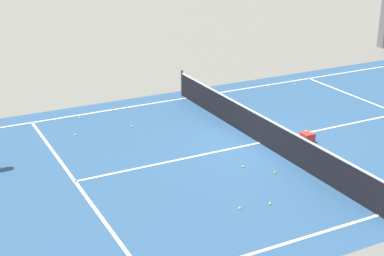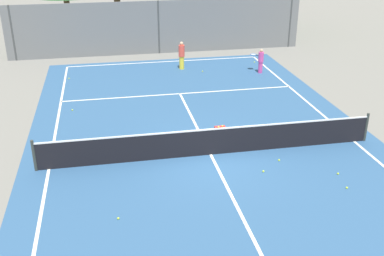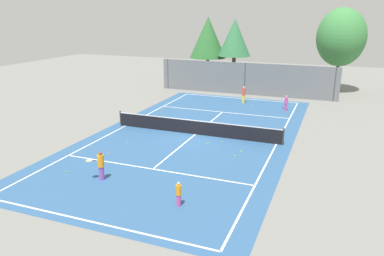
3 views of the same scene
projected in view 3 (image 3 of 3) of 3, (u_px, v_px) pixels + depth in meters
ground_plane at (195, 134)px, 25.70m from camera, size 80.00×80.00×0.00m
court_surface at (195, 134)px, 25.70m from camera, size 13.00×25.00×0.01m
tennis_net at (195, 127)px, 25.55m from camera, size 11.90×0.10×1.10m
perimeter_fence at (245, 79)px, 37.69m from camera, size 18.00×0.12×3.20m
tree_0 at (341, 37)px, 37.93m from camera, size 4.86×4.95×8.49m
tree_1 at (235, 38)px, 40.91m from camera, size 3.56×3.56×7.33m
tree_2 at (208, 37)px, 42.77m from camera, size 4.15×4.15×7.56m
player_0 at (244, 94)px, 34.45m from camera, size 0.33×0.33×1.54m
player_1 at (179, 194)px, 16.06m from camera, size 0.24×0.24×1.13m
player_2 at (101, 165)px, 18.54m from camera, size 0.89×0.62×1.50m
player_3 at (286, 103)px, 31.74m from camera, size 0.64×0.83×1.31m
ball_crate at (212, 127)px, 26.67m from camera, size 0.41×0.37×0.43m
tennis_ball_0 at (252, 105)px, 33.66m from camera, size 0.07×0.07×0.07m
tennis_ball_1 at (189, 127)px, 27.16m from camera, size 0.07×0.07×0.07m
tennis_ball_2 at (207, 143)px, 23.83m from camera, size 0.07×0.07×0.07m
tennis_ball_3 at (108, 153)px, 22.14m from camera, size 0.07×0.07×0.07m
tennis_ball_4 at (222, 142)px, 24.12m from camera, size 0.07×0.07×0.07m
tennis_ball_5 at (163, 110)px, 32.02m from camera, size 0.07×0.07×0.07m
tennis_ball_6 at (128, 143)px, 23.95m from camera, size 0.07×0.07×0.07m
tennis_ball_7 at (235, 156)px, 21.76m from camera, size 0.07×0.07×0.07m
tennis_ball_8 at (91, 147)px, 23.28m from camera, size 0.07×0.07×0.07m
tennis_ball_9 at (292, 105)px, 33.54m from camera, size 0.07×0.07×0.07m
tennis_ball_10 at (180, 98)px, 36.22m from camera, size 0.07×0.07×0.07m
tennis_ball_11 at (67, 172)px, 19.61m from camera, size 0.07×0.07×0.07m
tennis_ball_12 at (241, 151)px, 22.48m from camera, size 0.07×0.07×0.07m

